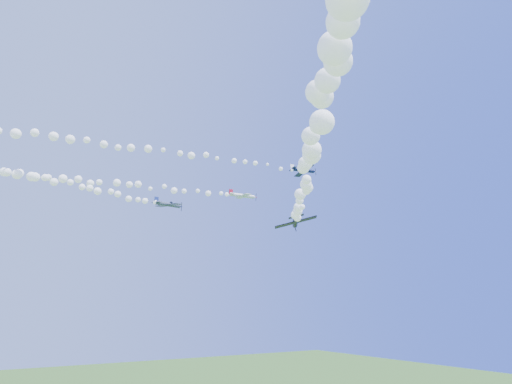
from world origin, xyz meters
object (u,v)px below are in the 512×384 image
plane_grey (168,205)px  plane_navy (304,170)px  plane_black (296,221)px  plane_white (243,196)px

plane_grey → plane_navy: bearing=-57.8°
plane_navy → plane_black: bearing=-125.4°
plane_grey → plane_black: 34.19m
plane_grey → plane_black: plane_grey is taller
plane_black → plane_white: bearing=19.5°
plane_navy → plane_grey: plane_navy is taller
plane_navy → plane_grey: 30.50m
plane_white → plane_navy: bearing=-74.7°
plane_white → plane_black: size_ratio=1.19×
plane_navy → plane_black: size_ratio=0.98×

